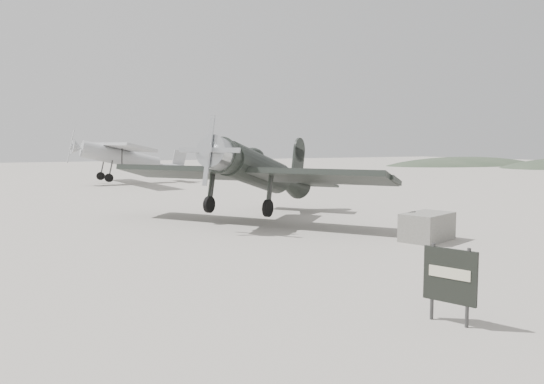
{
  "coord_description": "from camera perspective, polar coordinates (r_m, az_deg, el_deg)",
  "views": [
    {
      "loc": [
        -9.72,
        -14.63,
        3.07
      ],
      "look_at": [
        -1.83,
        0.49,
        1.5
      ],
      "focal_mm": 35.0,
      "sensor_mm": 36.0,
      "label": 1
    }
  ],
  "objects": [
    {
      "name": "highwing_monoplane",
      "position": [
        42.08,
        -15.47,
        3.9
      ],
      "size": [
        8.86,
        12.49,
        3.54
      ],
      "rotation": [
        0.0,
        0.23,
        0.07
      ],
      "color": "#989A9D",
      "rests_on": "ground"
    },
    {
      "name": "equipment_block",
      "position": [
        17.48,
        16.35,
        -3.61
      ],
      "size": [
        2.02,
        1.61,
        0.88
      ],
      "primitive_type": "cube",
      "rotation": [
        0.0,
        0.0,
        0.33
      ],
      "color": "slate",
      "rests_on": "ground"
    },
    {
      "name": "hill_northeast",
      "position": [
        80.99,
        20.02,
        2.76
      ],
      "size": [
        32.0,
        16.0,
        5.2
      ],
      "primitive_type": "ellipsoid",
      "color": "#303D2C",
      "rests_on": "ground"
    },
    {
      "name": "sign_board",
      "position": [
        9.59,
        18.6,
        -8.67
      ],
      "size": [
        0.39,
        0.89,
        1.35
      ],
      "rotation": [
        0.0,
        0.0,
        0.36
      ],
      "color": "#333333",
      "rests_on": "ground"
    },
    {
      "name": "lowwing_monoplane",
      "position": [
        21.23,
        -1.33,
        2.21
      ],
      "size": [
        9.32,
        10.31,
        3.67
      ],
      "rotation": [
        0.0,
        0.24,
        0.62
      ],
      "color": "black",
      "rests_on": "ground"
    },
    {
      "name": "ground",
      "position": [
        17.83,
        5.98,
        -4.68
      ],
      "size": [
        160.0,
        160.0,
        0.0
      ],
      "primitive_type": "plane",
      "color": "gray",
      "rests_on": "ground"
    }
  ]
}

